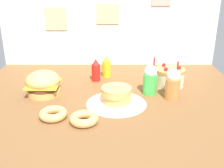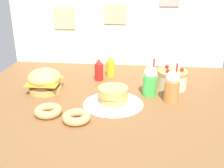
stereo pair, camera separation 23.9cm
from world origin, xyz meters
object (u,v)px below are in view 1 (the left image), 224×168
Objects in this scene: pancake_stack at (115,96)px; donut_pink_glaze at (52,114)px; layer_cake at (168,77)px; donut_chocolate at (83,119)px; ketchup_bottle at (95,71)px; burger at (42,83)px; orange_float_cup at (172,84)px; mustard_bottle at (105,67)px; cream_soda_cup at (149,80)px.

pancake_stack is 1.83× the size of donut_pink_glaze.
donut_pink_glaze is (-0.48, -0.24, -0.03)m from pancake_stack.
donut_chocolate is (-0.76, -0.73, -0.05)m from layer_cake.
ketchup_bottle reaches higher than layer_cake.
burger is 1.15m from orange_float_cup.
cream_soda_cup is (0.40, -0.44, 0.03)m from mustard_bottle.
donut_pink_glaze is (-0.39, -0.90, -0.07)m from mustard_bottle.
pancake_stack is 1.36× the size of layer_cake.
donut_chocolate is (-0.73, -0.42, -0.10)m from orange_float_cup.
burger is 0.88× the size of cream_soda_cup.
burger is at bearing 128.65° from donut_chocolate.
orange_float_cup is 1.61× the size of donut_chocolate.
ketchup_bottle is 0.67× the size of orange_float_cup.
donut_pink_glaze is at bearing 162.84° from donut_chocolate.
orange_float_cup reaches higher than ketchup_bottle.
ketchup_bottle and mustard_bottle have the same top height.
donut_chocolate is at bearing -127.51° from pancake_stack.
cream_soda_cup reaches higher than ketchup_bottle.
burger reaches higher than layer_cake.
cream_soda_cup is 1.61× the size of donut_chocolate.
pancake_stack is 1.83× the size of donut_chocolate.
burger reaches higher than pancake_stack.
pancake_stack is 1.13× the size of orange_float_cup.
ketchup_bottle is at bearing -131.96° from mustard_bottle.
pancake_stack is 0.50m from orange_float_cup.
cream_soda_cup and orange_float_cup have the same top height.
orange_float_cup reaches higher than donut_chocolate.
layer_cake is at bearing 38.25° from pancake_stack.
layer_cake is 1.25× the size of ketchup_bottle.
pancake_stack is (0.65, -0.20, -0.04)m from burger.
layer_cake is at bearing 41.90° from cream_soda_cup.
cream_soda_cup reaches higher than layer_cake.
burger is 0.48m from donut_pink_glaze.
donut_chocolate is at bearing -51.35° from burger.
mustard_bottle is (-0.10, 0.66, 0.04)m from pancake_stack.
ketchup_bottle is at bearing 169.68° from layer_cake.
pancake_stack is at bearing -81.80° from mustard_bottle.
burger is at bearing -140.65° from mustard_bottle.
ketchup_bottle reaches higher than donut_pink_glaze.
cream_soda_cup is (0.31, 0.22, 0.07)m from pancake_stack.
cream_soda_cup reaches higher than mustard_bottle.
layer_cake reaches higher than donut_chocolate.
orange_float_cup reaches higher than burger.
pancake_stack is 1.70× the size of ketchup_bottle.
cream_soda_cup is (0.51, -0.33, 0.03)m from ketchup_bottle.
mustard_bottle reaches higher than pancake_stack.
donut_pink_glaze and donut_chocolate have the same top height.
donut_chocolate is at bearing -98.52° from mustard_bottle.
orange_float_cup is (0.69, -0.43, 0.03)m from ketchup_bottle.
cream_soda_cup is at bearing 149.13° from orange_float_cup.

